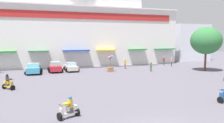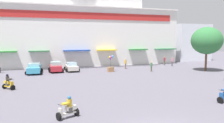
{
  "view_description": "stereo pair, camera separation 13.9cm",
  "coord_description": "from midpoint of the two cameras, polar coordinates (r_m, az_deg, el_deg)",
  "views": [
    {
      "loc": [
        -6.56,
        -9.97,
        5.22
      ],
      "look_at": [
        1.26,
        12.9,
        2.7
      ],
      "focal_mm": 35.6,
      "sensor_mm": 36.0,
      "label": 1
    },
    {
      "loc": [
        -6.43,
        -10.01,
        5.22
      ],
      "look_at": [
        1.26,
        12.9,
        2.7
      ],
      "focal_mm": 35.6,
      "sensor_mm": 36.0,
      "label": 2
    }
  ],
  "objects": [
    {
      "name": "parked_car_1",
      "position": [
        35.96,
        -14.51,
        -1.3
      ],
      "size": [
        2.31,
        4.07,
        1.61
      ],
      "color": "#B62530",
      "rests_on": "ground"
    },
    {
      "name": "pedestrian_0",
      "position": [
        44.58,
        13.06,
        0.31
      ],
      "size": [
        0.47,
        0.47,
        1.7
      ],
      "color": "brown",
      "rests_on": "ground"
    },
    {
      "name": "scooter_rider_0",
      "position": [
        25.15,
        -25.27,
        -5.07
      ],
      "size": [
        1.35,
        1.39,
        1.6
      ],
      "color": "black",
      "rests_on": "ground"
    },
    {
      "name": "pedestrian_2",
      "position": [
        43.42,
        14.95,
        0.11
      ],
      "size": [
        0.37,
        0.37,
        1.65
      ],
      "color": "#473F4E",
      "rests_on": "ground"
    },
    {
      "name": "parked_car_2",
      "position": [
        36.27,
        -10.58,
        -1.29
      ],
      "size": [
        2.26,
        4.19,
        1.4
      ],
      "color": "beige",
      "rests_on": "ground"
    },
    {
      "name": "scooter_rider_4",
      "position": [
        15.16,
        -11.25,
        -11.92
      ],
      "size": [
        1.56,
        1.05,
        1.47
      ],
      "color": "black",
      "rests_on": "ground"
    },
    {
      "name": "flank_building_right",
      "position": [
        57.38,
        18.15,
        4.68
      ],
      "size": [
        8.58,
        8.17,
        8.49
      ],
      "color": "silver",
      "rests_on": "ground"
    },
    {
      "name": "pedestrian_4",
      "position": [
        38.45,
        3.25,
        -0.42
      ],
      "size": [
        0.5,
        0.5,
        1.71
      ],
      "color": "#7A6259",
      "rests_on": "ground"
    },
    {
      "name": "plaza_tree_1",
      "position": [
        38.67,
        22.93,
        4.95
      ],
      "size": [
        4.96,
        4.76,
        7.05
      ],
      "color": "brown",
      "rests_on": "ground"
    },
    {
      "name": "balloon_vendor_cart",
      "position": [
        34.79,
        -0.53,
        -1.2
      ],
      "size": [
        0.97,
        0.8,
        2.58
      ],
      "color": "#9C6E48",
      "rests_on": "ground"
    },
    {
      "name": "pedestrian_1",
      "position": [
        35.72,
        9.86,
        -1.1
      ],
      "size": [
        0.41,
        0.41,
        1.58
      ],
      "color": "#495339",
      "rests_on": "ground"
    },
    {
      "name": "colonial_building",
      "position": [
        46.39,
        -10.95,
        10.9
      ],
      "size": [
        42.33,
        15.8,
        21.3
      ],
      "color": "white",
      "rests_on": "ground"
    },
    {
      "name": "parked_car_0",
      "position": [
        35.01,
        -19.58,
        -1.68
      ],
      "size": [
        2.59,
        4.25,
        1.54
      ],
      "color": "#3D98BD",
      "rests_on": "ground"
    },
    {
      "name": "ground_plane",
      "position": [
        24.45,
        -3.05,
        -6.38
      ],
      "size": [
        128.0,
        128.0,
        0.0
      ],
      "primitive_type": "plane",
      "color": "#5C5763"
    }
  ]
}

